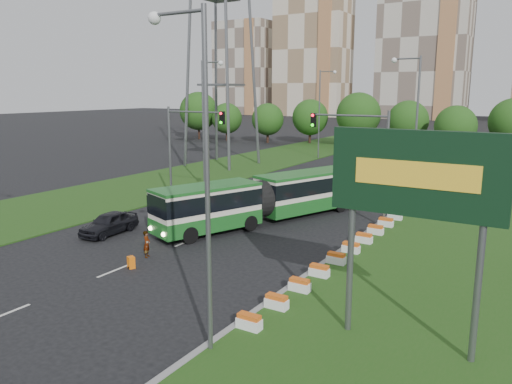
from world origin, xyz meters
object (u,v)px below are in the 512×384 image
Objects in this scene: traffic_mast_left at (184,139)px; billboard at (416,183)px; traffic_mast_median at (364,149)px; pedestrian at (147,244)px; car_left_far at (205,196)px; articulated_bus at (263,198)px; car_left_near at (109,223)px; shopping_trolley at (131,263)px.

billboard is at bearing -33.55° from traffic_mast_left.
pedestrian is (-7.84, -13.40, -4.58)m from traffic_mast_median.
traffic_mast_median is 15.19m from traffic_mast_left.
traffic_mast_left is at bearing -176.23° from traffic_mast_median.
billboard is 1.84× the size of car_left_far.
articulated_bus reaches higher than car_left_near.
billboard is at bearing 20.97° from shopping_trolley.
pedestrian is (5.42, -2.16, 0.04)m from car_left_near.
pedestrian is (-15.32, 2.60, -5.40)m from billboard.
pedestrian is 1.95m from shopping_trolley.
car_left_far is at bearing 136.28° from shopping_trolley.
car_left_near is at bearing -79.51° from traffic_mast_left.
car_left_near is (-20.73, 4.76, -5.43)m from billboard.
billboard is 12.35× the size of shopping_trolley.
billboard reaches higher than articulated_bus.
traffic_mast_left is 12.35× the size of shopping_trolley.
traffic_mast_left is at bearing 5.68° from pedestrian.
billboard and traffic_mast_median have the same top height.
traffic_mast_left reaches higher than car_left_near.
traffic_mast_left is at bearing -172.28° from articulated_bus.
traffic_mast_left is (-15.16, -1.00, 0.00)m from traffic_mast_median.
traffic_mast_left is at bearing 143.05° from shopping_trolley.
pedestrian is at bearing 131.40° from shopping_trolley.
billboard is 21.96m from car_left_near.
traffic_mast_median reaches higher than shopping_trolley.
shopping_trolley is (-1.00, -12.11, -1.41)m from articulated_bus.
traffic_mast_median is at bearing 115.03° from billboard.
car_left_near is at bearing -109.58° from articulated_bus.
articulated_bus is at bearing -33.49° from pedestrian.
traffic_mast_median is 16.19m from pedestrian.
shopping_trolley is (5.81, -14.23, -0.40)m from car_left_far.
articulated_bus is 10.77m from car_left_near.
shopping_trolley is at bearing -37.04° from car_left_near.
billboard reaches higher than car_left_near.
shopping_trolley is at bearing -115.57° from traffic_mast_median.
articulated_bus is 3.98× the size of car_left_near.
traffic_mast_left is at bearing -175.20° from car_left_far.
articulated_bus is at bearing 136.83° from billboard.
traffic_mast_left is 5.07m from car_left_far.
billboard is 0.47× the size of articulated_bus.
car_left_near is at bearing 43.42° from pedestrian.
pedestrian reaches higher than car_left_near.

